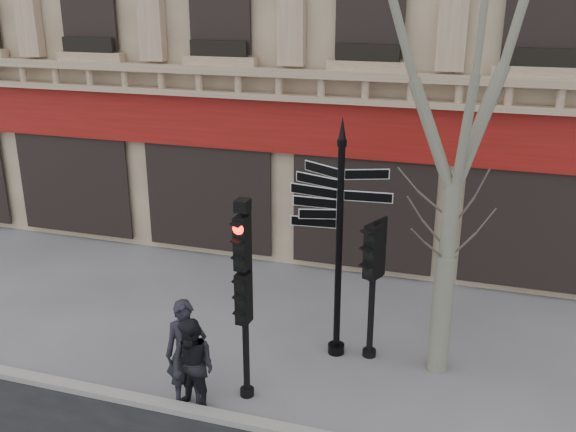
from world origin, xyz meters
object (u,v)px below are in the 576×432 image
at_px(traffic_signal_main, 244,277).
at_px(pedestrian_b, 193,367).
at_px(plane_tree, 467,26).
at_px(pedestrian_a, 186,354).
at_px(fingerpost, 340,201).
at_px(traffic_signal_secondary, 373,266).

height_order(traffic_signal_main, pedestrian_b, traffic_signal_main).
distance_m(plane_tree, pedestrian_a, 6.87).
xyz_separation_m(fingerpost, pedestrian_b, (-1.81, -2.48, -2.25)).
bearing_deg(fingerpost, plane_tree, 5.27).
distance_m(fingerpost, pedestrian_b, 3.81).
height_order(fingerpost, traffic_signal_main, fingerpost).
height_order(traffic_signal_secondary, pedestrian_b, traffic_signal_secondary).
bearing_deg(plane_tree, traffic_signal_main, -149.29).
xyz_separation_m(traffic_signal_main, pedestrian_b, (-0.67, -0.68, -1.41)).
bearing_deg(pedestrian_a, traffic_signal_secondary, 19.85).
distance_m(pedestrian_a, pedestrian_b, 0.30).
relative_size(plane_tree, pedestrian_a, 4.58).
relative_size(traffic_signal_main, traffic_signal_secondary, 1.32).
xyz_separation_m(traffic_signal_main, pedestrian_a, (-0.87, -0.49, -1.30)).
distance_m(traffic_signal_secondary, plane_tree, 4.41).
height_order(traffic_signal_main, traffic_signal_secondary, traffic_signal_main).
distance_m(plane_tree, pedestrian_b, 6.91).
relative_size(plane_tree, pedestrian_b, 5.18).
bearing_deg(pedestrian_a, pedestrian_b, -65.59).
height_order(fingerpost, pedestrian_a, fingerpost).
xyz_separation_m(traffic_signal_main, plane_tree, (3.05, 1.81, 3.85)).
xyz_separation_m(traffic_signal_secondary, pedestrian_a, (-2.64, -2.38, -0.93)).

